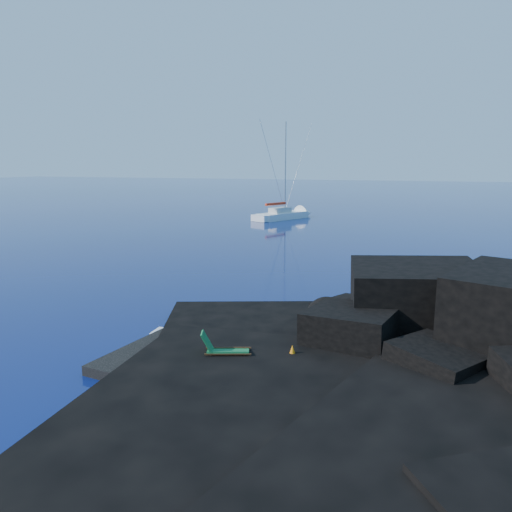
# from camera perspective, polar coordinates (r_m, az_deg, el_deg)

# --- Properties ---
(ground) EXTENTS (400.00, 400.00, 0.00)m
(ground) POSITION_cam_1_polar(r_m,az_deg,el_deg) (19.53, -15.24, -10.81)
(ground) COLOR #040F3C
(ground) RESTS_ON ground
(headland) EXTENTS (24.00, 24.00, 3.60)m
(headland) POSITION_cam_1_polar(r_m,az_deg,el_deg) (18.99, 26.10, -12.19)
(headland) COLOR black
(headland) RESTS_ON ground
(beach) EXTENTS (9.08, 6.86, 0.70)m
(beach) POSITION_cam_1_polar(r_m,az_deg,el_deg) (17.82, -2.19, -12.56)
(beach) COLOR black
(beach) RESTS_ON ground
(surf_foam) EXTENTS (10.00, 8.00, 0.06)m
(surf_foam) POSITION_cam_1_polar(r_m,az_deg,el_deg) (21.61, 3.81, -8.36)
(surf_foam) COLOR white
(surf_foam) RESTS_ON ground
(sailboat) EXTENTS (6.82, 11.67, 12.21)m
(sailboat) POSITION_cam_1_polar(r_m,az_deg,el_deg) (63.89, 3.04, 4.23)
(sailboat) COLOR white
(sailboat) RESTS_ON ground
(deck_chair) EXTENTS (1.77, 1.26, 1.11)m
(deck_chair) POSITION_cam_1_polar(r_m,az_deg,el_deg) (17.24, -3.20, -10.13)
(deck_chair) COLOR #166635
(deck_chair) RESTS_ON beach
(towel) EXTENTS (1.99, 1.05, 0.05)m
(towel) POSITION_cam_1_polar(r_m,az_deg,el_deg) (17.15, -0.77, -12.14)
(towel) COLOR white
(towel) RESTS_ON beach
(sunbather) EXTENTS (1.68, 0.52, 0.22)m
(sunbather) POSITION_cam_1_polar(r_m,az_deg,el_deg) (17.10, -0.77, -11.72)
(sunbather) COLOR tan
(sunbather) RESTS_ON towel
(marker_cone) EXTENTS (0.49, 0.49, 0.57)m
(marker_cone) POSITION_cam_1_polar(r_m,az_deg,el_deg) (17.34, 4.18, -10.98)
(marker_cone) COLOR orange
(marker_cone) RESTS_ON beach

